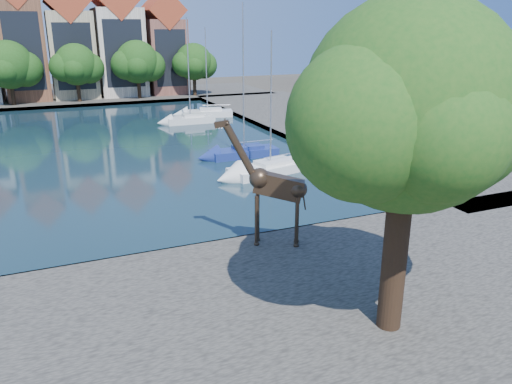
% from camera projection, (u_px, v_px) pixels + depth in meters
% --- Properties ---
extents(ground, '(160.00, 160.00, 0.00)m').
position_uv_depth(ground, '(123.00, 266.00, 22.14)').
color(ground, '#38332B').
rests_on(ground, ground).
extents(water_basin, '(38.00, 50.00, 0.08)m').
position_uv_depth(water_basin, '(80.00, 149.00, 43.12)').
color(water_basin, black).
rests_on(water_basin, ground).
extents(near_quay, '(50.00, 14.00, 0.50)m').
position_uv_depth(near_quay, '(156.00, 351.00, 15.95)').
color(near_quay, '#535048').
rests_on(near_quay, ground).
extents(far_quay, '(60.00, 16.00, 0.50)m').
position_uv_depth(far_quay, '(62.00, 99.00, 71.03)').
color(far_quay, '#535048').
rests_on(far_quay, ground).
extents(right_quay, '(14.00, 52.00, 0.50)m').
position_uv_depth(right_quay, '(330.00, 125.00, 52.25)').
color(right_quay, '#535048').
rests_on(right_quay, ground).
extents(plane_tree, '(8.32, 6.40, 10.62)m').
position_uv_depth(plane_tree, '(412.00, 114.00, 14.64)').
color(plane_tree, '#332114').
rests_on(plane_tree, near_quay).
extents(townhouse_center, '(5.44, 9.18, 16.93)m').
position_uv_depth(townhouse_center, '(23.00, 40.00, 66.98)').
color(townhouse_center, brown).
rests_on(townhouse_center, far_quay).
extents(townhouse_east_inner, '(5.94, 9.18, 15.79)m').
position_uv_depth(townhouse_east_inner, '(71.00, 44.00, 69.39)').
color(townhouse_east_inner, tan).
rests_on(townhouse_east_inner, far_quay).
extents(townhouse_east_mid, '(6.43, 9.18, 16.65)m').
position_uv_depth(townhouse_east_mid, '(118.00, 41.00, 71.66)').
color(townhouse_east_mid, beige).
rests_on(townhouse_east_mid, far_quay).
extents(townhouse_east_end, '(5.44, 9.18, 14.43)m').
position_uv_depth(townhouse_east_end, '(164.00, 47.00, 74.37)').
color(townhouse_east_end, brown).
rests_on(townhouse_east_end, far_quay).
extents(far_tree_mid_west, '(7.80, 6.00, 8.00)m').
position_uv_depth(far_tree_mid_west, '(9.00, 66.00, 62.45)').
color(far_tree_mid_west, '#332114').
rests_on(far_tree_mid_west, far_quay).
extents(far_tree_mid_east, '(7.02, 5.40, 7.52)m').
position_uv_depth(far_tree_mid_east, '(77.00, 66.00, 65.44)').
color(far_tree_mid_east, '#332114').
rests_on(far_tree_mid_east, far_quay).
extents(far_tree_east, '(7.54, 5.80, 7.84)m').
position_uv_depth(far_tree_east, '(138.00, 63.00, 68.36)').
color(far_tree_east, '#332114').
rests_on(far_tree_east, far_quay).
extents(far_tree_far_east, '(6.76, 5.20, 7.36)m').
position_uv_depth(far_tree_far_east, '(194.00, 63.00, 71.35)').
color(far_tree_far_east, '#332114').
rests_on(far_tree_far_east, far_quay).
extents(giraffe_statue, '(3.74, 2.24, 5.76)m').
position_uv_depth(giraffe_statue, '(272.00, 185.00, 22.35)').
color(giraffe_statue, '#37281B').
rests_on(giraffe_statue, near_quay).
extents(sailboat_right_a, '(6.57, 3.54, 9.77)m').
position_uv_depth(sailboat_right_a, '(270.00, 166.00, 35.64)').
color(sailboat_right_a, white).
rests_on(sailboat_right_a, water_basin).
extents(sailboat_right_b, '(5.43, 1.91, 11.71)m').
position_uv_depth(sailboat_right_b, '(244.00, 150.00, 40.13)').
color(sailboat_right_b, navy).
rests_on(sailboat_right_b, water_basin).
extents(sailboat_right_c, '(5.14, 1.88, 10.90)m').
position_uv_depth(sailboat_right_c, '(190.00, 118.00, 53.94)').
color(sailboat_right_c, silver).
rests_on(sailboat_right_c, water_basin).
extents(sailboat_right_d, '(5.99, 3.34, 9.92)m').
position_uv_depth(sailboat_right_d, '(208.00, 112.00, 57.99)').
color(sailboat_right_d, silver).
rests_on(sailboat_right_d, water_basin).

